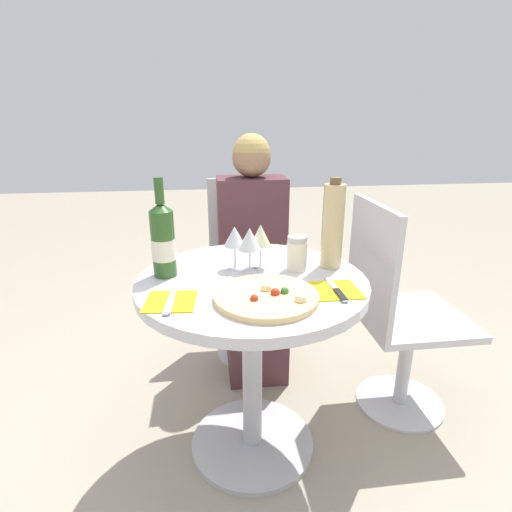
% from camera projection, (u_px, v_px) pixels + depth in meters
% --- Properties ---
extents(ground_plane, '(12.00, 12.00, 0.00)m').
position_uv_depth(ground_plane, '(253.00, 444.00, 1.63)').
color(ground_plane, '#9E937F').
rests_on(ground_plane, ground).
extents(dining_table, '(0.80, 0.80, 0.73)m').
position_uv_depth(dining_table, '(252.00, 325.00, 1.44)').
color(dining_table, '#B2B2B7').
rests_on(dining_table, ground_plane).
extents(chair_behind_diner, '(0.43, 0.43, 0.95)m').
position_uv_depth(chair_behind_diner, '(250.00, 272.00, 2.18)').
color(chair_behind_diner, silver).
rests_on(chair_behind_diner, ground_plane).
extents(seated_diner, '(0.34, 0.43, 1.19)m').
position_uv_depth(seated_diner, '(254.00, 268.00, 2.01)').
color(seated_diner, '#512D33').
rests_on(seated_diner, ground_plane).
extents(chair_empty_side, '(0.43, 0.43, 0.95)m').
position_uv_depth(chair_empty_side, '(395.00, 316.00, 1.70)').
color(chair_empty_side, silver).
rests_on(chair_empty_side, ground_plane).
extents(pizza_large, '(0.32, 0.32, 0.05)m').
position_uv_depth(pizza_large, '(267.00, 296.00, 1.22)').
color(pizza_large, '#E5C17F').
rests_on(pizza_large, dining_table).
extents(wine_bottle, '(0.08, 0.08, 0.34)m').
position_uv_depth(wine_bottle, '(163.00, 240.00, 1.36)').
color(wine_bottle, '#2D5623').
rests_on(wine_bottle, dining_table).
extents(tall_carafe, '(0.08, 0.08, 0.33)m').
position_uv_depth(tall_carafe, '(333.00, 226.00, 1.44)').
color(tall_carafe, tan).
rests_on(tall_carafe, dining_table).
extents(sugar_shaker, '(0.07, 0.07, 0.13)m').
position_uv_depth(sugar_shaker, '(297.00, 253.00, 1.44)').
color(sugar_shaker, silver).
rests_on(sugar_shaker, dining_table).
extents(wine_glass_center, '(0.08, 0.08, 0.16)m').
position_uv_depth(wine_glass_center, '(249.00, 240.00, 1.40)').
color(wine_glass_center, silver).
rests_on(wine_glass_center, dining_table).
extents(wine_glass_back_right, '(0.08, 0.08, 0.16)m').
position_uv_depth(wine_glass_back_right, '(260.00, 236.00, 1.44)').
color(wine_glass_back_right, silver).
rests_on(wine_glass_back_right, dining_table).
extents(wine_glass_back_left, '(0.08, 0.08, 0.16)m').
position_uv_depth(wine_glass_back_left, '(235.00, 237.00, 1.43)').
color(wine_glass_back_left, silver).
rests_on(wine_glass_back_left, dining_table).
extents(place_setting_left, '(0.16, 0.19, 0.01)m').
position_uv_depth(place_setting_left, '(171.00, 301.00, 1.20)').
color(place_setting_left, gold).
rests_on(place_setting_left, dining_table).
extents(place_setting_right, '(0.15, 0.19, 0.01)m').
position_uv_depth(place_setting_right, '(336.00, 290.00, 1.28)').
color(place_setting_right, gold).
rests_on(place_setting_right, dining_table).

